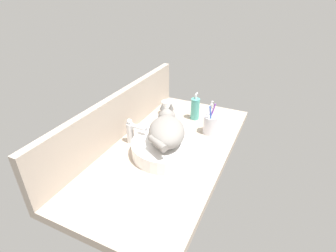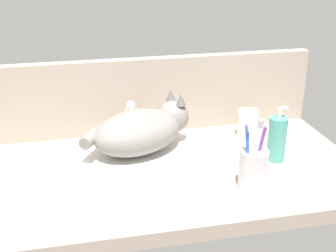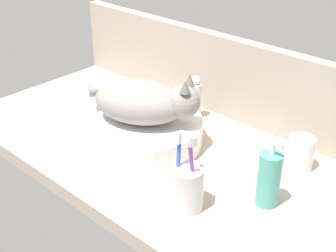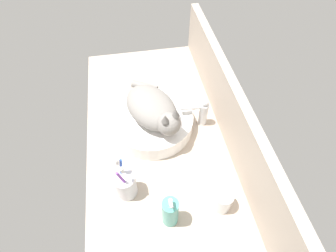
{
  "view_description": "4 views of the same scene",
  "coord_description": "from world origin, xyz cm",
  "px_view_note": "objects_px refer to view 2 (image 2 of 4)",
  "views": [
    {
      "loc": [
        -98.59,
        -47.19,
        75.33
      ],
      "look_at": [
        4.61,
        1.44,
        10.13
      ],
      "focal_mm": 28.0,
      "sensor_mm": 36.0,
      "label": 1
    },
    {
      "loc": [
        -20.55,
        -113.59,
        61.12
      ],
      "look_at": [
        5.23,
        3.17,
        11.29
      ],
      "focal_mm": 50.0,
      "sensor_mm": 36.0,
      "label": 2
    },
    {
      "loc": [
        76.96,
        -79.08,
        66.65
      ],
      "look_at": [
        5.89,
        -2.02,
        8.81
      ],
      "focal_mm": 50.0,
      "sensor_mm": 36.0,
      "label": 3
    },
    {
      "loc": [
        65.57,
        -7.72,
        87.67
      ],
      "look_at": [
        3.34,
        3.35,
        8.58
      ],
      "focal_mm": 28.0,
      "sensor_mm": 36.0,
      "label": 4
    }
  ],
  "objects_px": {
    "cat": "(141,130)",
    "water_glass": "(248,125)",
    "faucet": "(132,122)",
    "soap_dispenser": "(277,139)",
    "sink_basin": "(138,163)",
    "toothbrush_cup": "(253,168)"
  },
  "relations": [
    {
      "from": "sink_basin",
      "to": "faucet",
      "type": "distance_m",
      "value": 0.21
    },
    {
      "from": "cat",
      "to": "water_glass",
      "type": "height_order",
      "value": "cat"
    },
    {
      "from": "sink_basin",
      "to": "soap_dispenser",
      "type": "xyz_separation_m",
      "value": [
        0.4,
        0.0,
        0.03
      ]
    },
    {
      "from": "sink_basin",
      "to": "toothbrush_cup",
      "type": "relative_size",
      "value": 1.81
    },
    {
      "from": "cat",
      "to": "soap_dispenser",
      "type": "relative_size",
      "value": 1.87
    },
    {
      "from": "faucet",
      "to": "soap_dispenser",
      "type": "xyz_separation_m",
      "value": [
        0.39,
        -0.2,
        -0.01
      ]
    },
    {
      "from": "sink_basin",
      "to": "soap_dispenser",
      "type": "height_order",
      "value": "soap_dispenser"
    },
    {
      "from": "soap_dispenser",
      "to": "sink_basin",
      "type": "bearing_deg",
      "value": -179.61
    },
    {
      "from": "sink_basin",
      "to": "cat",
      "type": "xyz_separation_m",
      "value": [
        0.01,
        0.01,
        0.09
      ]
    },
    {
      "from": "cat",
      "to": "toothbrush_cup",
      "type": "xyz_separation_m",
      "value": [
        0.26,
        -0.14,
        -0.07
      ]
    },
    {
      "from": "cat",
      "to": "soap_dispenser",
      "type": "height_order",
      "value": "cat"
    },
    {
      "from": "sink_basin",
      "to": "faucet",
      "type": "relative_size",
      "value": 2.49
    },
    {
      "from": "faucet",
      "to": "toothbrush_cup",
      "type": "xyz_separation_m",
      "value": [
        0.26,
        -0.33,
        -0.02
      ]
    },
    {
      "from": "sink_basin",
      "to": "soap_dispenser",
      "type": "relative_size",
      "value": 2.07
    },
    {
      "from": "soap_dispenser",
      "to": "cat",
      "type": "bearing_deg",
      "value": 179.44
    },
    {
      "from": "faucet",
      "to": "toothbrush_cup",
      "type": "distance_m",
      "value": 0.42
    },
    {
      "from": "soap_dispenser",
      "to": "water_glass",
      "type": "height_order",
      "value": "soap_dispenser"
    },
    {
      "from": "water_glass",
      "to": "toothbrush_cup",
      "type": "bearing_deg",
      "value": -109.01
    },
    {
      "from": "sink_basin",
      "to": "water_glass",
      "type": "height_order",
      "value": "water_glass"
    },
    {
      "from": "cat",
      "to": "water_glass",
      "type": "xyz_separation_m",
      "value": [
        0.37,
        0.17,
        -0.09
      ]
    },
    {
      "from": "cat",
      "to": "water_glass",
      "type": "relative_size",
      "value": 3.51
    },
    {
      "from": "faucet",
      "to": "soap_dispenser",
      "type": "height_order",
      "value": "soap_dispenser"
    }
  ]
}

